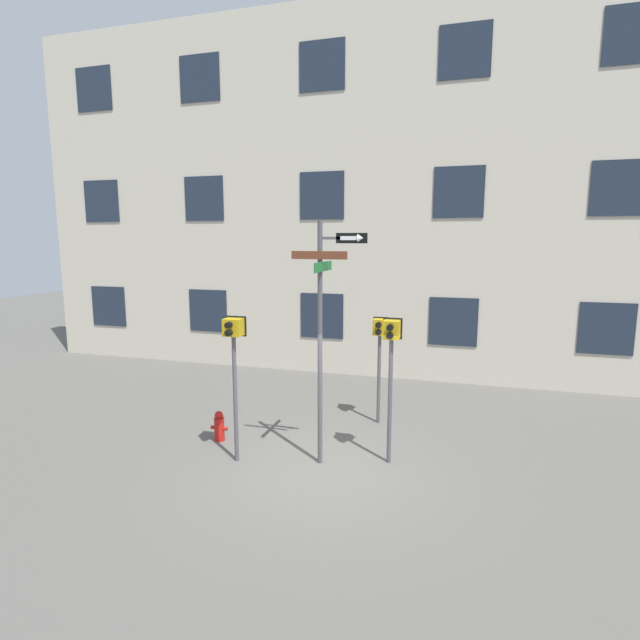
{
  "coord_description": "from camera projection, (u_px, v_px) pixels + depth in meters",
  "views": [
    {
      "loc": [
        2.37,
        -8.28,
        4.23
      ],
      "look_at": [
        -0.2,
        0.34,
        2.77
      ],
      "focal_mm": 28.0,
      "sensor_mm": 36.0,
      "label": 1
    }
  ],
  "objects": [
    {
      "name": "ground_plane",
      "position": [
        325.0,
        471.0,
        9.18
      ],
      "size": [
        60.0,
        60.0,
        0.0
      ],
      "primitive_type": "plane",
      "color": "#595651"
    },
    {
      "name": "building_facade",
      "position": [
        389.0,
        195.0,
        14.82
      ],
      "size": [
        24.0,
        0.63,
        11.06
      ],
      "color": "beige",
      "rests_on": "ground_plane"
    },
    {
      "name": "street_sign_pole",
      "position": [
        324.0,
        323.0,
        9.1
      ],
      "size": [
        1.38,
        1.07,
        4.56
      ],
      "color": "#4C4C51",
      "rests_on": "ground_plane"
    },
    {
      "name": "pedestrian_signal_left",
      "position": [
        234.0,
        350.0,
        9.29
      ],
      "size": [
        0.39,
        0.4,
        2.81
      ],
      "color": "#4C4C51",
      "rests_on": "ground_plane"
    },
    {
      "name": "pedestrian_signal_right",
      "position": [
        391.0,
        353.0,
        9.22
      ],
      "size": [
        0.36,
        0.4,
        2.79
      ],
      "color": "#4C4C51",
      "rests_on": "ground_plane"
    },
    {
      "name": "pedestrian_signal_across",
      "position": [
        380.0,
        342.0,
        11.33
      ],
      "size": [
        0.35,
        0.4,
        2.47
      ],
      "color": "#4C4C51",
      "rests_on": "ground_plane"
    },
    {
      "name": "fire_hydrant",
      "position": [
        219.0,
        426.0,
        10.55
      ],
      "size": [
        0.37,
        0.21,
        0.65
      ],
      "color": "red",
      "rests_on": "ground_plane"
    }
  ]
}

